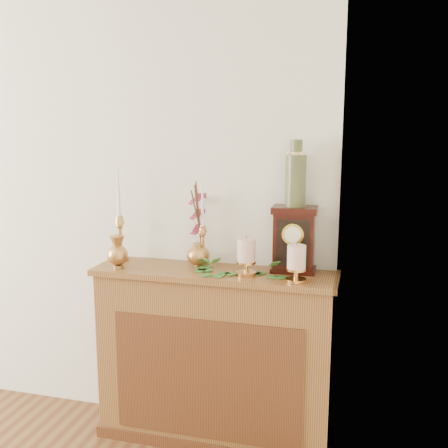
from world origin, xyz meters
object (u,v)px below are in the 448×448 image
(candlestick_left, at_px, (120,231))
(bud_vase, at_px, (118,253))
(ginger_jar, at_px, (198,227))
(ceramic_vase, at_px, (296,177))
(candlestick_center, at_px, (203,239))
(mantel_clock, at_px, (294,240))

(candlestick_left, xyz_separation_m, bud_vase, (0.06, -0.15, -0.08))
(bud_vase, relative_size, ginger_jar, 0.38)
(candlestick_left, distance_m, ginger_jar, 0.43)
(ginger_jar, xyz_separation_m, ceramic_vase, (0.50, -0.00, 0.27))
(candlestick_left, bearing_deg, bud_vase, -68.97)
(bud_vase, bearing_deg, candlestick_center, 24.66)
(ginger_jar, bearing_deg, candlestick_left, -174.76)
(candlestick_center, height_order, mantel_clock, candlestick_center)
(candlestick_left, relative_size, ceramic_vase, 1.55)
(ginger_jar, distance_m, mantel_clock, 0.50)
(candlestick_left, distance_m, bud_vase, 0.18)
(candlestick_center, xyz_separation_m, ceramic_vase, (0.47, 0.00, 0.33))
(ginger_jar, height_order, ceramic_vase, ceramic_vase)
(mantel_clock, distance_m, ceramic_vase, 0.31)
(bud_vase, relative_size, mantel_clock, 0.52)
(mantel_clock, bearing_deg, ginger_jar, 177.51)
(bud_vase, bearing_deg, candlestick_left, 111.03)
(bud_vase, height_order, ceramic_vase, ceramic_vase)
(candlestick_left, xyz_separation_m, ginger_jar, (0.43, 0.04, 0.04))
(mantel_clock, height_order, ceramic_vase, ceramic_vase)
(mantel_clock, bearing_deg, candlestick_center, 178.22)
(bud_vase, distance_m, ceramic_vase, 0.97)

